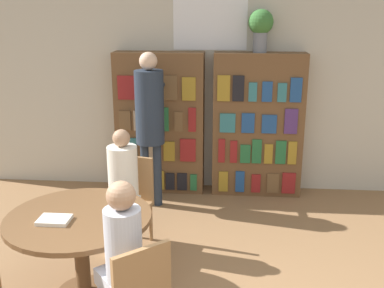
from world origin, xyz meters
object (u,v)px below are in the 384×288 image
flower_vase (261,26)px  seated_reader_left (121,184)px  bookshelf_right (258,125)px  librarian_standing (150,113)px  bookshelf_left (160,123)px  seated_reader_right (121,256)px  reading_table (80,230)px  chair_left_side (131,197)px

flower_vase → seated_reader_left: 2.52m
bookshelf_right → librarian_standing: 1.38m
bookshelf_left → seated_reader_right: bearing=-86.6°
bookshelf_right → seated_reader_right: bearing=-110.1°
reading_table → seated_reader_right: seated_reader_right is taller
flower_vase → seated_reader_left: (-1.34, -1.61, -1.40)m
bookshelf_left → reading_table: (-0.30, -2.33, -0.30)m
bookshelf_right → seated_reader_left: bookshelf_right is taller
seated_reader_right → seated_reader_left: bearing=62.9°
reading_table → seated_reader_right: 0.74m
bookshelf_left → chair_left_side: (-0.08, -1.44, -0.40)m
flower_vase → reading_table: flower_vase is taller
chair_left_side → seated_reader_left: seated_reader_left is taller
chair_left_side → bookshelf_right: bearing=-118.7°
bookshelf_right → seated_reader_right: 3.08m
flower_vase → bookshelf_left: bearing=-179.8°
flower_vase → librarian_standing: bearing=-158.0°
bookshelf_right → seated_reader_right: (-1.06, -2.89, -0.19)m
librarian_standing → seated_reader_right: bearing=-85.0°
seated_reader_right → librarian_standing: librarian_standing is taller
librarian_standing → seated_reader_left: bearing=-94.6°
seated_reader_left → chair_left_side: bearing=-90.0°
chair_left_side → seated_reader_right: seated_reader_right is taller
bookshelf_left → reading_table: size_ratio=1.55×
seated_reader_left → librarian_standing: bearing=-80.9°
librarian_standing → flower_vase: bearing=22.0°
seated_reader_right → bookshelf_right: bearing=29.6°
seated_reader_left → flower_vase: bearing=-116.0°
bookshelf_left → bookshelf_right: (1.23, 0.00, -0.00)m
bookshelf_left → seated_reader_right: size_ratio=1.43×
seated_reader_right → librarian_standing: bearing=54.7°
reading_table → seated_reader_left: (0.18, 0.72, 0.11)m
seated_reader_right → librarian_standing: size_ratio=0.68×
bookshelf_right → flower_vase: bearing=160.4°
flower_vase → seated_reader_right: bearing=-109.9°
flower_vase → chair_left_side: flower_vase is taller
seated_reader_left → seated_reader_right: seated_reader_right is taller
bookshelf_right → librarian_standing: (-1.27, -0.50, 0.25)m
bookshelf_right → librarian_standing: bearing=-158.4°
flower_vase → seated_reader_left: bearing=-129.8°
flower_vase → reading_table: 3.16m
flower_vase → chair_left_side: bearing=-132.1°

